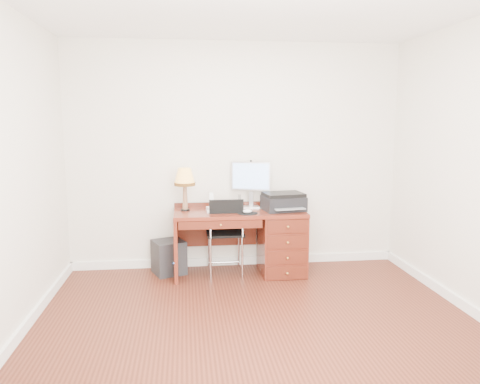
{
  "coord_description": "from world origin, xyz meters",
  "views": [
    {
      "loc": [
        -0.62,
        -3.86,
        1.78
      ],
      "look_at": [
        -0.02,
        1.2,
        1.0
      ],
      "focal_mm": 35.0,
      "sensor_mm": 36.0,
      "label": 1
    }
  ],
  "objects": [
    {
      "name": "equipment_box",
      "position": [
        -0.82,
        1.5,
        0.2
      ],
      "size": [
        0.44,
        0.44,
        0.39
      ],
      "primitive_type": "cube",
      "rotation": [
        0.0,
        0.0,
        0.37
      ],
      "color": "black",
      "rests_on": "ground"
    },
    {
      "name": "keyboard",
      "position": [
        -0.17,
        1.34,
        0.76
      ],
      "size": [
        0.41,
        0.12,
        0.02
      ],
      "primitive_type": "cube",
      "rotation": [
        0.0,
        0.0,
        0.0
      ],
      "color": "white",
      "rests_on": "desk"
    },
    {
      "name": "desk",
      "position": [
        0.32,
        1.4,
        0.41
      ],
      "size": [
        1.5,
        0.67,
        0.75
      ],
      "color": "maroon",
      "rests_on": "ground"
    },
    {
      "name": "monitor",
      "position": [
        0.16,
        1.62,
        1.09
      ],
      "size": [
        0.46,
        0.23,
        0.54
      ],
      "rotation": [
        0.0,
        0.0,
        -0.34
      ],
      "color": "silver",
      "rests_on": "desk"
    },
    {
      "name": "leg_lamp",
      "position": [
        -0.62,
        1.48,
        1.11
      ],
      "size": [
        0.24,
        0.24,
        0.49
      ],
      "color": "black",
      "rests_on": "desk"
    },
    {
      "name": "room_shell",
      "position": [
        0.0,
        0.63,
        0.05
      ],
      "size": [
        4.0,
        4.0,
        4.0
      ],
      "color": "silver",
      "rests_on": "ground"
    },
    {
      "name": "ground",
      "position": [
        0.0,
        0.0,
        0.0
      ],
      "size": [
        4.0,
        4.0,
        0.0
      ],
      "primitive_type": "plane",
      "color": "#3D170D",
      "rests_on": "ground"
    },
    {
      "name": "phone",
      "position": [
        -0.32,
        1.44,
        0.81
      ],
      "size": [
        0.12,
        0.12,
        0.21
      ],
      "rotation": [
        0.0,
        0.0,
        0.26
      ],
      "color": "white",
      "rests_on": "desk"
    },
    {
      "name": "printer",
      "position": [
        0.51,
        1.37,
        0.85
      ],
      "size": [
        0.51,
        0.42,
        0.2
      ],
      "rotation": [
        0.0,
        0.0,
        0.15
      ],
      "color": "black",
      "rests_on": "desk"
    },
    {
      "name": "mouse_pad",
      "position": [
        0.07,
        1.22,
        0.76
      ],
      "size": [
        0.23,
        0.23,
        0.05
      ],
      "color": "black",
      "rests_on": "desk"
    },
    {
      "name": "chair",
      "position": [
        -0.16,
        1.39,
        0.55
      ],
      "size": [
        0.43,
        0.43,
        0.91
      ],
      "rotation": [
        0.0,
        0.0,
        -0.0
      ],
      "color": "black",
      "rests_on": "ground"
    },
    {
      "name": "pen_cup",
      "position": [
        0.01,
        1.48,
        0.8
      ],
      "size": [
        0.09,
        0.09,
        0.11
      ],
      "primitive_type": "cylinder",
      "color": "black",
      "rests_on": "desk"
    }
  ]
}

